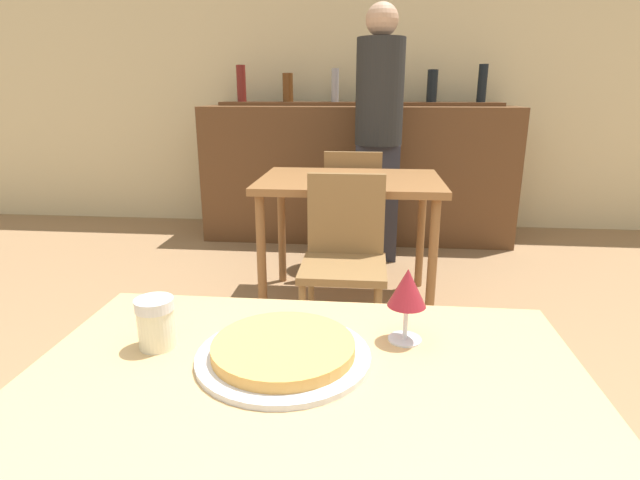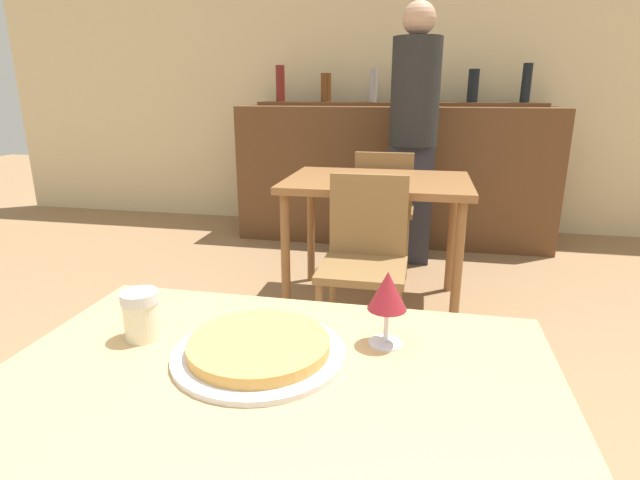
{
  "view_description": "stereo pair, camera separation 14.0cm",
  "coord_description": "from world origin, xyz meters",
  "px_view_note": "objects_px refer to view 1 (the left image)",
  "views": [
    {
      "loc": [
        0.11,
        -0.78,
        1.25
      ],
      "look_at": [
        -0.02,
        0.55,
        0.85
      ],
      "focal_mm": 28.0,
      "sensor_mm": 36.0,
      "label": 1
    },
    {
      "loc": [
        0.25,
        -0.76,
        1.25
      ],
      "look_at": [
        -0.02,
        0.55,
        0.85
      ],
      "focal_mm": 28.0,
      "sensor_mm": 36.0,
      "label": 2
    }
  ],
  "objects_px": {
    "chair_far_side_front": "(343,251)",
    "person_standing": "(379,127)",
    "cheese_shaker": "(156,323)",
    "wine_glass": "(407,290)",
    "chair_far_side_back": "(352,202)",
    "pizza_tray": "(283,351)"
  },
  "relations": [
    {
      "from": "chair_far_side_front",
      "to": "wine_glass",
      "type": "height_order",
      "value": "wine_glass"
    },
    {
      "from": "cheese_shaker",
      "to": "person_standing",
      "type": "distance_m",
      "value": 2.87
    },
    {
      "from": "pizza_tray",
      "to": "cheese_shaker",
      "type": "xyz_separation_m",
      "value": [
        -0.26,
        0.02,
        0.04
      ]
    },
    {
      "from": "chair_far_side_back",
      "to": "cheese_shaker",
      "type": "xyz_separation_m",
      "value": [
        -0.31,
        -2.51,
        0.29
      ]
    },
    {
      "from": "chair_far_side_front",
      "to": "cheese_shaker",
      "type": "height_order",
      "value": "chair_far_side_front"
    },
    {
      "from": "chair_far_side_back",
      "to": "pizza_tray",
      "type": "height_order",
      "value": "chair_far_side_back"
    },
    {
      "from": "chair_far_side_back",
      "to": "person_standing",
      "type": "height_order",
      "value": "person_standing"
    },
    {
      "from": "chair_far_side_back",
      "to": "cheese_shaker",
      "type": "relative_size",
      "value": 8.28
    },
    {
      "from": "pizza_tray",
      "to": "wine_glass",
      "type": "distance_m",
      "value": 0.28
    },
    {
      "from": "chair_far_side_front",
      "to": "chair_far_side_back",
      "type": "height_order",
      "value": "same"
    },
    {
      "from": "chair_far_side_front",
      "to": "pizza_tray",
      "type": "relative_size",
      "value": 2.55
    },
    {
      "from": "cheese_shaker",
      "to": "chair_far_side_front",
      "type": "bearing_deg",
      "value": 77.72
    },
    {
      "from": "chair_far_side_front",
      "to": "chair_far_side_back",
      "type": "distance_m",
      "value": 1.1
    },
    {
      "from": "chair_far_side_back",
      "to": "wine_glass",
      "type": "xyz_separation_m",
      "value": [
        0.2,
        -2.44,
        0.35
      ]
    },
    {
      "from": "chair_far_side_front",
      "to": "person_standing",
      "type": "relative_size",
      "value": 0.47
    },
    {
      "from": "chair_far_side_back",
      "to": "pizza_tray",
      "type": "relative_size",
      "value": 2.55
    },
    {
      "from": "wine_glass",
      "to": "pizza_tray",
      "type": "bearing_deg",
      "value": -157.44
    },
    {
      "from": "chair_far_side_front",
      "to": "wine_glass",
      "type": "distance_m",
      "value": 1.39
    },
    {
      "from": "chair_far_side_front",
      "to": "cheese_shaker",
      "type": "bearing_deg",
      "value": -102.28
    },
    {
      "from": "wine_glass",
      "to": "cheese_shaker",
      "type": "bearing_deg",
      "value": -171.32
    },
    {
      "from": "person_standing",
      "to": "wine_glass",
      "type": "bearing_deg",
      "value": -89.43
    },
    {
      "from": "pizza_tray",
      "to": "wine_glass",
      "type": "bearing_deg",
      "value": 22.56
    }
  ]
}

